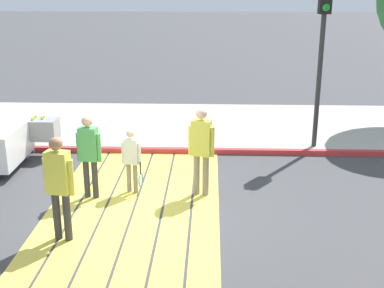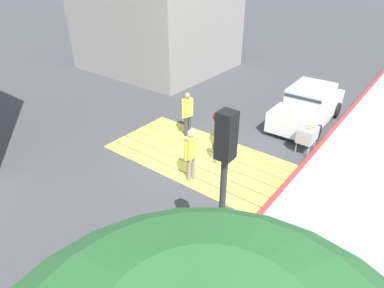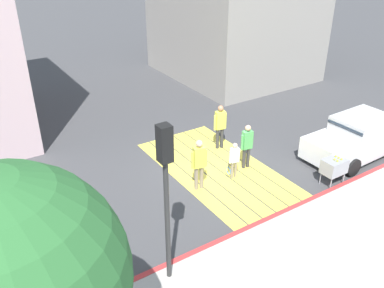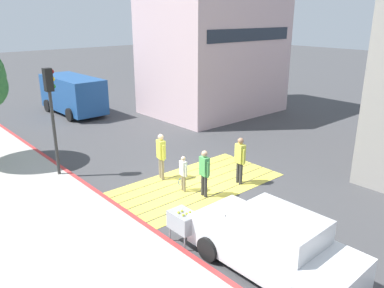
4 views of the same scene
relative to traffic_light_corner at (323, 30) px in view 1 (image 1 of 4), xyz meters
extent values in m
plane|color=#424244|center=(3.58, -4.10, -3.04)|extent=(120.00, 120.00, 0.00)
cube|color=#EAD64C|center=(3.58, -5.47, -3.03)|extent=(6.40, 0.50, 0.01)
cube|color=#EAD64C|center=(3.58, -4.92, -3.03)|extent=(6.40, 0.50, 0.01)
cube|color=#EAD64C|center=(3.58, -4.37, -3.03)|extent=(6.40, 0.50, 0.01)
cube|color=#EAD64C|center=(3.58, -3.82, -3.03)|extent=(6.40, 0.50, 0.01)
cube|color=#EAD64C|center=(3.58, -3.27, -3.03)|extent=(6.40, 0.50, 0.01)
cube|color=#EAD64C|center=(3.58, -2.72, -3.03)|extent=(6.40, 0.50, 0.01)
cube|color=#ADA8A0|center=(-2.02, -4.10, -2.98)|extent=(4.80, 40.00, 0.12)
cube|color=#BC3333|center=(0.33, -4.10, -2.97)|extent=(0.16, 40.00, 0.13)
cylinder|color=black|center=(0.67, -7.81, -2.71)|extent=(0.23, 0.66, 0.66)
cylinder|color=#2D2D2D|center=(-0.02, 0.00, -1.34)|extent=(0.12, 0.12, 3.40)
sphere|color=#188429|center=(0.14, 0.00, 0.52)|extent=(0.18, 0.18, 0.18)
cube|color=#99999E|center=(0.68, -6.78, -2.34)|extent=(0.56, 0.80, 0.50)
cylinder|color=#99999E|center=(0.90, -6.46, -2.81)|extent=(0.04, 0.04, 0.45)
cylinder|color=#99999E|center=(0.45, -6.46, -2.81)|extent=(0.04, 0.04, 0.45)
cylinder|color=#99999E|center=(0.90, -7.10, -2.81)|extent=(0.04, 0.04, 0.45)
cylinder|color=#99999E|center=(0.45, -7.10, -2.81)|extent=(0.04, 0.04, 0.45)
sphere|color=#CCE033|center=(0.56, -6.93, -2.05)|extent=(0.07, 0.07, 0.07)
sphere|color=#CCE033|center=(0.68, -6.93, -2.05)|extent=(0.07, 0.07, 0.07)
sphere|color=#CCE033|center=(0.80, -6.93, -2.05)|extent=(0.07, 0.07, 0.07)
sphere|color=#CCE033|center=(0.56, -6.73, -2.05)|extent=(0.07, 0.07, 0.07)
sphere|color=#CCE033|center=(0.68, -6.73, -2.05)|extent=(0.07, 0.07, 0.07)
cylinder|color=#333338|center=(3.12, -4.93, -2.64)|extent=(0.12, 0.12, 0.80)
cylinder|color=#333338|center=(3.10, -5.10, -2.64)|extent=(0.12, 0.12, 0.80)
cube|color=#4CA559|center=(3.11, -5.02, -1.90)|extent=(0.26, 0.38, 0.67)
sphere|color=tan|center=(3.11, -5.02, -1.44)|extent=(0.21, 0.21, 0.21)
cylinder|color=#4CA559|center=(3.13, -4.81, -1.97)|extent=(0.09, 0.09, 0.57)
cylinder|color=#4CA559|center=(3.08, -5.22, -1.97)|extent=(0.09, 0.09, 0.57)
cylinder|color=gray|center=(2.91, -2.73, -2.61)|extent=(0.13, 0.13, 0.86)
cylinder|color=gray|center=(2.87, -2.92, -2.61)|extent=(0.13, 0.13, 0.86)
cube|color=#D8D84C|center=(2.89, -2.83, -1.82)|extent=(0.31, 0.42, 0.72)
sphere|color=beige|center=(2.89, -2.83, -1.33)|extent=(0.22, 0.22, 0.22)
cylinder|color=#D8D84C|center=(2.93, -2.61, -1.89)|extent=(0.09, 0.09, 0.61)
cylinder|color=#D8D84C|center=(2.84, -3.04, -1.89)|extent=(0.09, 0.09, 0.61)
cylinder|color=#333338|center=(4.84, -5.01, -2.61)|extent=(0.13, 0.13, 0.86)
cylinder|color=#333338|center=(4.81, -5.19, -2.61)|extent=(0.13, 0.13, 0.86)
cube|color=#D8D84C|center=(4.83, -5.10, -1.82)|extent=(0.30, 0.41, 0.71)
sphere|color=#9E7051|center=(4.83, -5.10, -1.33)|extent=(0.22, 0.22, 0.22)
cylinder|color=#D8D84C|center=(4.87, -4.89, -1.89)|extent=(0.09, 0.09, 0.61)
cylinder|color=#D8D84C|center=(4.79, -5.32, -1.89)|extent=(0.09, 0.09, 0.61)
cylinder|color=gray|center=(2.82, -4.17, -2.72)|extent=(0.10, 0.10, 0.64)
cylinder|color=gray|center=(2.80, -4.31, -2.72)|extent=(0.10, 0.10, 0.64)
cube|color=white|center=(2.81, -4.24, -2.14)|extent=(0.21, 0.30, 0.53)
sphere|color=beige|center=(2.81, -4.24, -1.77)|extent=(0.16, 0.16, 0.16)
cylinder|color=white|center=(2.84, -4.07, -2.19)|extent=(0.07, 0.07, 0.45)
cylinder|color=white|center=(2.79, -4.40, -2.19)|extent=(0.07, 0.07, 0.45)
cylinder|color=black|center=(2.87, -4.05, -2.49)|extent=(0.03, 0.03, 0.28)
torus|color=blue|center=(2.87, -4.05, -2.73)|extent=(0.28, 0.06, 0.28)
camera|label=1|loc=(12.35, -2.65, 1.16)|focal=47.30mm
camera|label=2|loc=(-2.42, 4.01, 3.32)|focal=31.06mm
camera|label=3|loc=(-6.61, 3.59, 4.75)|focal=38.49mm
camera|label=4|loc=(-5.29, -13.99, 3.06)|focal=36.10mm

